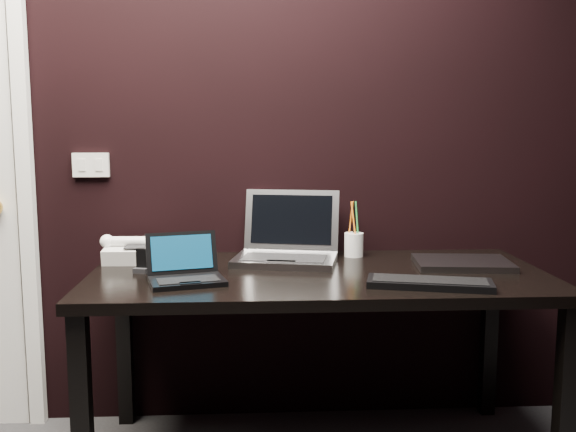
{
  "coord_description": "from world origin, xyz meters",
  "views": [
    {
      "loc": [
        0.05,
        -0.94,
        1.28
      ],
      "look_at": [
        0.18,
        1.35,
        0.96
      ],
      "focal_mm": 40.0,
      "sensor_mm": 36.0,
      "label": 1
    }
  ],
  "objects": [
    {
      "name": "closed_laptop",
      "position": [
        0.87,
        1.46,
        0.75
      ],
      "size": [
        0.39,
        0.3,
        0.02
      ],
      "color": "gray",
      "rests_on": "desk"
    },
    {
      "name": "mobile_phone",
      "position": [
        -0.36,
        1.43,
        0.77
      ],
      "size": [
        0.06,
        0.05,
        0.09
      ],
      "color": "black",
      "rests_on": "desk"
    },
    {
      "name": "wall_back",
      "position": [
        0.0,
        1.8,
        1.3
      ],
      "size": [
        4.0,
        0.0,
        4.0
      ],
      "primitive_type": "plane",
      "rotation": [
        1.57,
        0.0,
        0.0
      ],
      "color": "black",
      "rests_on": "ground"
    },
    {
      "name": "ext_keyboard",
      "position": [
        0.65,
        1.15,
        0.75
      ],
      "size": [
        0.44,
        0.24,
        0.03
      ],
      "color": "black",
      "rests_on": "desk"
    },
    {
      "name": "pen_cup",
      "position": [
        0.48,
        1.68,
        0.79
      ],
      "size": [
        0.09,
        0.09,
        0.23
      ],
      "color": "white",
      "rests_on": "desk"
    },
    {
      "name": "desk_phone",
      "position": [
        -0.43,
        1.62,
        0.78
      ],
      "size": [
        0.25,
        0.19,
        0.12
      ],
      "color": "silver",
      "rests_on": "desk"
    },
    {
      "name": "desk",
      "position": [
        0.3,
        1.4,
        0.66
      ],
      "size": [
        1.7,
        0.8,
        0.74
      ],
      "color": "black",
      "rests_on": "ground"
    },
    {
      "name": "netbook",
      "position": [
        -0.18,
        1.27,
        0.77
      ],
      "size": [
        0.3,
        0.28,
        0.16
      ],
      "color": "black",
      "rests_on": "desk"
    },
    {
      "name": "wall_switch",
      "position": [
        -0.62,
        1.79,
        1.12
      ],
      "size": [
        0.15,
        0.02,
        0.1
      ],
      "color": "silver",
      "rests_on": "wall_back"
    },
    {
      "name": "silver_laptop",
      "position": [
        0.19,
        1.6,
        0.79
      ],
      "size": [
        0.46,
        0.43,
        0.27
      ],
      "color": "#96969B",
      "rests_on": "desk"
    }
  ]
}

